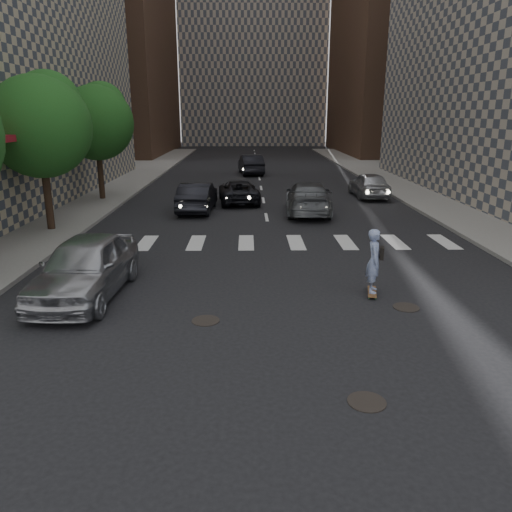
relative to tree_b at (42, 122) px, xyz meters
The scene contains 15 objects.
ground 15.33m from the tree_b, 49.67° to the right, with size 160.00×160.00×0.00m, color black.
sidewalk_left 11.18m from the tree_b, 119.65° to the left, with size 13.00×80.00×0.15m, color gray.
sidewalk_right 25.95m from the tree_b, 20.30° to the left, with size 13.00×80.00×0.15m, color gray.
tree_b is the anchor object (origin of this frame).
tree_c 8.00m from the tree_b, 90.00° to the left, with size 4.20×4.20×6.60m.
manhole_a 17.92m from the tree_b, 52.00° to the right, with size 0.70×0.70×0.02m, color black.
manhole_b 13.26m from the tree_b, 53.12° to the right, with size 0.70×0.70×0.02m, color black.
manhole_c 16.36m from the tree_b, 35.62° to the right, with size 0.70×0.70×0.02m, color black.
skateboarder 15.01m from the tree_b, 33.98° to the right, with size 0.57×1.00×1.93m.
silver_sedan 9.76m from the tree_b, 63.91° to the right, with size 2.03×5.05×1.72m, color #ACADB3.
traffic_car_a 8.38m from the tree_b, 37.63° to the left, with size 1.61×4.62×1.52m, color black.
traffic_car_b 12.85m from the tree_b, 18.36° to the left, with size 2.25×5.54×1.61m, color #56595D.
traffic_car_c 11.41m from the tree_b, 41.52° to the left, with size 2.14×4.63×1.29m, color black.
traffic_car_d 18.66m from the tree_b, 29.05° to the left, with size 1.82×4.52×1.54m, color #B1B4B9.
traffic_car_e 22.97m from the tree_b, 67.13° to the left, with size 1.71×4.91×1.62m, color black.
Camera 1 is at (-0.93, -10.36, 5.03)m, focal length 35.00 mm.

